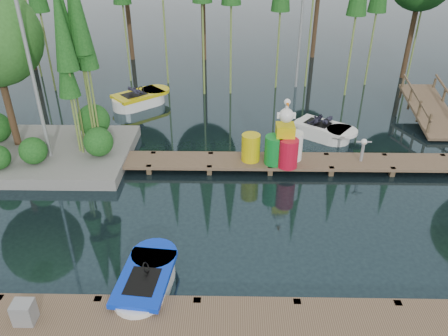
{
  "coord_description": "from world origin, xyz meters",
  "views": [
    {
      "loc": [
        0.7,
        -10.63,
        7.39
      ],
      "look_at": [
        0.5,
        0.5,
        1.1
      ],
      "focal_mm": 35.0,
      "sensor_mm": 36.0,
      "label": 1
    }
  ],
  "objects_px": {
    "boat_yellow_far": "(140,99)",
    "yellow_barrel": "(251,148)",
    "boat_blue": "(146,283)",
    "utility_cabinet": "(24,312)",
    "drum_cluster": "(285,145)",
    "island": "(18,69)"
  },
  "relations": [
    {
      "from": "boat_yellow_far",
      "to": "yellow_barrel",
      "type": "relative_size",
      "value": 3.16
    },
    {
      "from": "boat_blue",
      "to": "boat_yellow_far",
      "type": "height_order",
      "value": "boat_yellow_far"
    },
    {
      "from": "boat_blue",
      "to": "yellow_barrel",
      "type": "distance_m",
      "value": 6.38
    },
    {
      "from": "utility_cabinet",
      "to": "yellow_barrel",
      "type": "height_order",
      "value": "yellow_barrel"
    },
    {
      "from": "boat_blue",
      "to": "boat_yellow_far",
      "type": "bearing_deg",
      "value": 107.52
    },
    {
      "from": "utility_cabinet",
      "to": "drum_cluster",
      "type": "height_order",
      "value": "drum_cluster"
    },
    {
      "from": "boat_blue",
      "to": "drum_cluster",
      "type": "height_order",
      "value": "drum_cluster"
    },
    {
      "from": "island",
      "to": "utility_cabinet",
      "type": "xyz_separation_m",
      "value": [
        2.87,
        -7.79,
        -2.63
      ]
    },
    {
      "from": "island",
      "to": "utility_cabinet",
      "type": "relative_size",
      "value": 13.37
    },
    {
      "from": "island",
      "to": "boat_blue",
      "type": "relative_size",
      "value": 2.68
    },
    {
      "from": "boat_yellow_far",
      "to": "utility_cabinet",
      "type": "xyz_separation_m",
      "value": [
        0.07,
        -12.75,
        0.25
      ]
    },
    {
      "from": "boat_yellow_far",
      "to": "utility_cabinet",
      "type": "height_order",
      "value": "boat_yellow_far"
    },
    {
      "from": "utility_cabinet",
      "to": "drum_cluster",
      "type": "distance_m",
      "value": 9.06
    },
    {
      "from": "boat_blue",
      "to": "utility_cabinet",
      "type": "relative_size",
      "value": 4.99
    },
    {
      "from": "island",
      "to": "boat_blue",
      "type": "bearing_deg",
      "value": -52.33
    },
    {
      "from": "island",
      "to": "utility_cabinet",
      "type": "height_order",
      "value": "island"
    },
    {
      "from": "island",
      "to": "yellow_barrel",
      "type": "relative_size",
      "value": 7.19
    },
    {
      "from": "boat_blue",
      "to": "yellow_barrel",
      "type": "xyz_separation_m",
      "value": [
        2.56,
        5.82,
        0.53
      ]
    },
    {
      "from": "island",
      "to": "utility_cabinet",
      "type": "distance_m",
      "value": 8.71
    },
    {
      "from": "island",
      "to": "drum_cluster",
      "type": "bearing_deg",
      "value": -6.17
    },
    {
      "from": "boat_blue",
      "to": "drum_cluster",
      "type": "bearing_deg",
      "value": 63.08
    },
    {
      "from": "island",
      "to": "yellow_barrel",
      "type": "distance_m",
      "value": 8.07
    }
  ]
}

